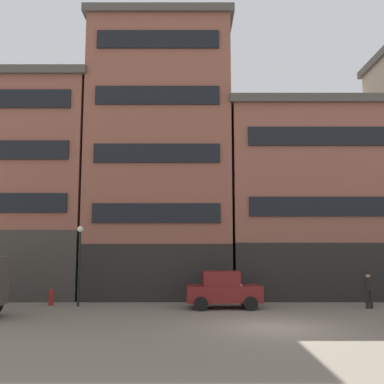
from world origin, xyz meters
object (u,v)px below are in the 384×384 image
Objects in this scene: pedestrian_officer at (371,288)px; streetlamp_curbside at (81,254)px; sedan_light at (225,290)px; fire_hydrant_curbside at (53,297)px.

streetlamp_curbside is (-14.69, 0.77, 1.69)m from pedestrian_officer.
sedan_light is 0.92× the size of streetlamp_curbside.
pedestrian_officer is 16.24m from fire_hydrant_curbside.
streetlamp_curbside reaches higher than sedan_light.
fire_hydrant_curbside is (-8.92, 1.07, -0.49)m from sedan_light.
streetlamp_curbside is at bearing 176.98° from pedestrian_officer.
sedan_light reaches higher than fire_hydrant_curbside.
streetlamp_curbside is 2.72m from fire_hydrant_curbside.
pedestrian_officer is at bearing -0.29° from sedan_light.
pedestrian_officer is (7.27, -0.04, 0.07)m from sedan_light.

